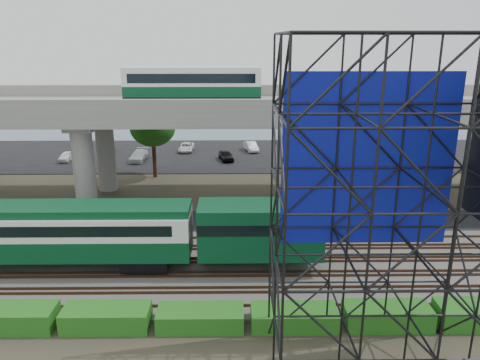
{
  "coord_description": "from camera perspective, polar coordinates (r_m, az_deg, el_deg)",
  "views": [
    {
      "loc": [
        2.85,
        -26.03,
        14.83
      ],
      "look_at": [
        3.23,
        6.0,
        5.07
      ],
      "focal_mm": 35.0,
      "sensor_mm": 36.0,
      "label": 1
    }
  ],
  "objects": [
    {
      "name": "scaffold_tower",
      "position": [
        20.46,
        17.24,
        -4.92
      ],
      "size": [
        9.36,
        6.36,
        15.0
      ],
      "color": "black",
      "rests_on": "ground"
    },
    {
      "name": "overpass",
      "position": [
        42.64,
        -4.63,
        7.96
      ],
      "size": [
        80.0,
        12.0,
        12.4
      ],
      "color": "#9E9B93",
      "rests_on": "ground"
    },
    {
      "name": "ballast_bed",
      "position": [
        31.79,
        -5.85,
        -10.76
      ],
      "size": [
        90.0,
        12.0,
        0.2
      ],
      "primitive_type": "cube",
      "color": "slate",
      "rests_on": "ground"
    },
    {
      "name": "trees",
      "position": [
        43.85,
        -10.57,
        4.46
      ],
      "size": [
        40.94,
        16.94,
        7.69
      ],
      "color": "#382314",
      "rests_on": "ground"
    },
    {
      "name": "commuter_train",
      "position": [
        32.14,
        -19.31,
        -5.89
      ],
      "size": [
        29.3,
        3.06,
        4.3
      ],
      "color": "black",
      "rests_on": "rail_tracks"
    },
    {
      "name": "service_road",
      "position": [
        39.51,
        -4.79,
        -5.11
      ],
      "size": [
        90.0,
        5.0,
        0.08
      ],
      "primitive_type": "cube",
      "color": "black",
      "rests_on": "ground"
    },
    {
      "name": "harbor_water",
      "position": [
        83.4,
        -2.65,
        6.69
      ],
      "size": [
        140.0,
        40.0,
        0.03
      ],
      "primitive_type": "cube",
      "color": "#41596C",
      "rests_on": "ground"
    },
    {
      "name": "parked_cars",
      "position": [
        61.2,
        -1.71,
        3.56
      ],
      "size": [
        38.09,
        9.47,
        1.26
      ],
      "color": "white",
      "rests_on": "parking_lot"
    },
    {
      "name": "rail_tracks",
      "position": [
        31.71,
        -5.86,
        -10.47
      ],
      "size": [
        90.0,
        9.52,
        0.16
      ],
      "color": "#472D1E",
      "rests_on": "ballast_bed"
    },
    {
      "name": "ground",
      "position": [
        30.09,
        -6.18,
        -12.7
      ],
      "size": [
        140.0,
        140.0,
        0.0
      ],
      "primitive_type": "plane",
      "color": "#474233",
      "rests_on": "ground"
    },
    {
      "name": "hedge_strip",
      "position": [
        26.06,
        -4.83,
        -16.33
      ],
      "size": [
        34.6,
        1.8,
        1.2
      ],
      "color": "#155E17",
      "rests_on": "ground"
    },
    {
      "name": "parking_lot",
      "position": [
        61.89,
        -3.31,
        3.09
      ],
      "size": [
        90.0,
        18.0,
        0.08
      ],
      "primitive_type": "cube",
      "color": "black",
      "rests_on": "ground"
    }
  ]
}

